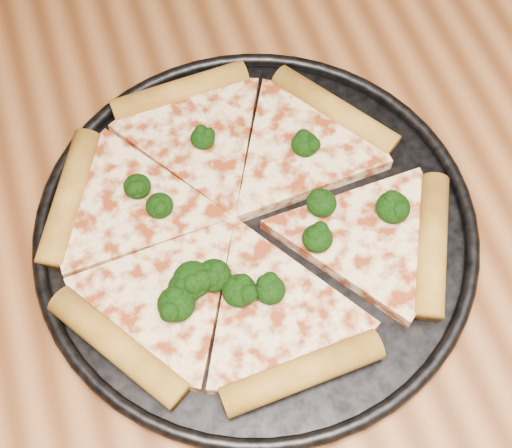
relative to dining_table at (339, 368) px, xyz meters
name	(u,v)px	position (x,y,z in m)	size (l,w,h in m)	color
dining_table	(339,368)	(0.00, 0.00, 0.00)	(1.20, 0.90, 0.75)	brown
pizza_pan	(256,229)	(-0.04, 0.11, 0.10)	(0.37, 0.37, 0.02)	black
pizza	(239,219)	(-0.05, 0.11, 0.11)	(0.35, 0.31, 0.02)	#FAD499
broccoli_florets	(241,244)	(-0.06, 0.09, 0.12)	(0.22, 0.17, 0.02)	black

